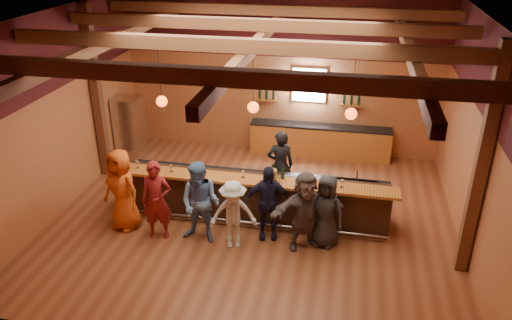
# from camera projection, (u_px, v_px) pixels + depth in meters

# --- Properties ---
(room) EXTENTS (9.04, 9.00, 4.52)m
(room) POSITION_uv_depth(u_px,v_px,m) (254.00, 83.00, 10.15)
(room) COLOR brown
(room) RESTS_ON ground
(bar_counter) EXTENTS (6.30, 1.07, 1.11)m
(bar_counter) POSITION_uv_depth(u_px,v_px,m) (255.00, 196.00, 11.39)
(bar_counter) COLOR black
(bar_counter) RESTS_ON ground
(back_bar_cabinet) EXTENTS (4.00, 0.52, 0.95)m
(back_bar_cabinet) POSITION_uv_depth(u_px,v_px,m) (320.00, 141.00, 14.37)
(back_bar_cabinet) COLOR #9B511C
(back_bar_cabinet) RESTS_ON ground
(window) EXTENTS (0.95, 0.09, 0.95)m
(window) POSITION_uv_depth(u_px,v_px,m) (309.00, 85.00, 13.96)
(window) COLOR silver
(window) RESTS_ON room
(framed_pictures) EXTENTS (5.35, 0.05, 0.45)m
(framed_pictures) POSITION_uv_depth(u_px,v_px,m) (340.00, 85.00, 13.78)
(framed_pictures) COLOR black
(framed_pictures) RESTS_ON room
(wine_shelves) EXTENTS (3.00, 0.18, 0.30)m
(wine_shelves) POSITION_uv_depth(u_px,v_px,m) (308.00, 100.00, 14.09)
(wine_shelves) COLOR #9B511C
(wine_shelves) RESTS_ON room
(pendant_lights) EXTENTS (4.24, 0.24, 1.37)m
(pendant_lights) POSITION_uv_depth(u_px,v_px,m) (253.00, 107.00, 10.32)
(pendant_lights) COLOR black
(pendant_lights) RESTS_ON room
(stainless_fridge) EXTENTS (0.70, 0.70, 1.80)m
(stainless_fridge) POSITION_uv_depth(u_px,v_px,m) (130.00, 128.00, 14.12)
(stainless_fridge) COLOR silver
(stainless_fridge) RESTS_ON ground
(customer_orange) EXTENTS (1.06, 0.87, 1.87)m
(customer_orange) POSITION_uv_depth(u_px,v_px,m) (122.00, 190.00, 10.79)
(customer_orange) COLOR #CC4C13
(customer_orange) RESTS_ON ground
(customer_redvest) EXTENTS (0.70, 0.51, 1.76)m
(customer_redvest) POSITION_uv_depth(u_px,v_px,m) (157.00, 200.00, 10.48)
(customer_redvest) COLOR maroon
(customer_redvest) RESTS_ON ground
(customer_denim) EXTENTS (0.96, 0.79, 1.81)m
(customer_denim) POSITION_uv_depth(u_px,v_px,m) (201.00, 203.00, 10.33)
(customer_denim) COLOR #5679AC
(customer_denim) RESTS_ON ground
(customer_white) EXTENTS (1.10, 0.81, 1.52)m
(customer_white) POSITION_uv_depth(u_px,v_px,m) (233.00, 215.00, 10.19)
(customer_white) COLOR beige
(customer_white) RESTS_ON ground
(customer_navy) EXTENTS (1.05, 0.60, 1.69)m
(customer_navy) POSITION_uv_depth(u_px,v_px,m) (267.00, 202.00, 10.47)
(customer_navy) COLOR black
(customer_navy) RESTS_ON ground
(customer_brown) EXTENTS (1.65, 1.18, 1.72)m
(customer_brown) POSITION_uv_depth(u_px,v_px,m) (305.00, 211.00, 10.14)
(customer_brown) COLOR #504440
(customer_brown) RESTS_ON ground
(customer_dark) EXTENTS (0.90, 0.72, 1.61)m
(customer_dark) POSITION_uv_depth(u_px,v_px,m) (326.00, 211.00, 10.25)
(customer_dark) COLOR #29292B
(customer_dark) RESTS_ON ground
(bartender) EXTENTS (0.73, 0.57, 1.76)m
(bartender) POSITION_uv_depth(u_px,v_px,m) (280.00, 165.00, 12.00)
(bartender) COLOR black
(bartender) RESTS_ON ground
(ice_bucket) EXTENTS (0.24, 0.24, 0.26)m
(ice_bucket) POSITION_uv_depth(u_px,v_px,m) (272.00, 175.00, 10.74)
(ice_bucket) COLOR brown
(ice_bucket) RESTS_ON bar_counter
(bottle_a) EXTENTS (0.07, 0.07, 0.34)m
(bottle_a) POSITION_uv_depth(u_px,v_px,m) (272.00, 173.00, 10.84)
(bottle_a) COLOR black
(bottle_a) RESTS_ON bar_counter
(bottle_b) EXTENTS (0.07, 0.07, 0.32)m
(bottle_b) POSITION_uv_depth(u_px,v_px,m) (283.00, 174.00, 10.81)
(bottle_b) COLOR black
(bottle_b) RESTS_ON bar_counter
(glass_a) EXTENTS (0.08, 0.08, 0.19)m
(glass_a) POSITION_uv_depth(u_px,v_px,m) (137.00, 163.00, 11.29)
(glass_a) COLOR silver
(glass_a) RESTS_ON bar_counter
(glass_b) EXTENTS (0.08, 0.08, 0.17)m
(glass_b) POSITION_uv_depth(u_px,v_px,m) (171.00, 167.00, 11.13)
(glass_b) COLOR silver
(glass_b) RESTS_ON bar_counter
(glass_c) EXTENTS (0.07, 0.07, 0.16)m
(glass_c) POSITION_uv_depth(u_px,v_px,m) (195.00, 168.00, 11.07)
(glass_c) COLOR silver
(glass_c) RESTS_ON bar_counter
(glass_d) EXTENTS (0.08, 0.08, 0.19)m
(glass_d) POSITION_uv_depth(u_px,v_px,m) (198.00, 169.00, 11.01)
(glass_d) COLOR silver
(glass_d) RESTS_ON bar_counter
(glass_e) EXTENTS (0.08, 0.08, 0.18)m
(glass_e) POSITION_uv_depth(u_px,v_px,m) (243.00, 172.00, 10.87)
(glass_e) COLOR silver
(glass_e) RESTS_ON bar_counter
(glass_f) EXTENTS (0.07, 0.07, 0.17)m
(glass_f) POSITION_uv_depth(u_px,v_px,m) (280.00, 178.00, 10.65)
(glass_f) COLOR silver
(glass_f) RESTS_ON bar_counter
(glass_g) EXTENTS (0.08, 0.08, 0.18)m
(glass_g) POSITION_uv_depth(u_px,v_px,m) (315.00, 179.00, 10.58)
(glass_g) COLOR silver
(glass_g) RESTS_ON bar_counter
(glass_h) EXTENTS (0.09, 0.09, 0.20)m
(glass_h) POSITION_uv_depth(u_px,v_px,m) (342.00, 182.00, 10.45)
(glass_h) COLOR silver
(glass_h) RESTS_ON bar_counter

